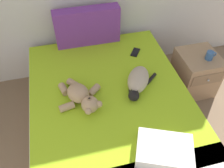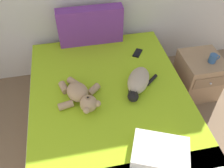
# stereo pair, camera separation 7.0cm
# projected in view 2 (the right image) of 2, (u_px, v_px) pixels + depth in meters

# --- Properties ---
(bed) EXTENTS (1.50, 1.94, 0.53)m
(bed) POSITION_uv_depth(u_px,v_px,m) (110.00, 114.00, 2.35)
(bed) COLOR #9E7A56
(bed) RESTS_ON ground_plane
(patterned_cushion) EXTENTS (0.71, 0.14, 0.42)m
(patterned_cushion) POSITION_uv_depth(u_px,v_px,m) (90.00, 26.00, 2.60)
(patterned_cushion) COLOR #72338C
(patterned_cushion) RESTS_ON bed
(cat) EXTENTS (0.38, 0.41, 0.15)m
(cat) POSITION_uv_depth(u_px,v_px,m) (138.00, 82.00, 2.19)
(cat) COLOR tan
(cat) RESTS_ON bed
(teddy_bear) EXTENTS (0.40, 0.49, 0.16)m
(teddy_bear) POSITION_uv_depth(u_px,v_px,m) (81.00, 96.00, 2.07)
(teddy_bear) COLOR tan
(teddy_bear) RESTS_ON bed
(cell_phone) EXTENTS (0.14, 0.16, 0.01)m
(cell_phone) POSITION_uv_depth(u_px,v_px,m) (138.00, 53.00, 2.59)
(cell_phone) COLOR black
(cell_phone) RESTS_ON bed
(throw_pillow) EXTENTS (0.48, 0.41, 0.11)m
(throw_pillow) POSITION_uv_depth(u_px,v_px,m) (160.00, 153.00, 1.71)
(throw_pillow) COLOR white
(throw_pillow) RESTS_ON bed
(nightstand) EXTENTS (0.43, 0.48, 0.50)m
(nightstand) POSITION_uv_depth(u_px,v_px,m) (198.00, 76.00, 2.75)
(nightstand) COLOR #9E7A56
(nightstand) RESTS_ON ground_plane
(mug) EXTENTS (0.12, 0.08, 0.09)m
(mug) POSITION_uv_depth(u_px,v_px,m) (213.00, 58.00, 2.50)
(mug) COLOR #33598C
(mug) RESTS_ON nightstand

